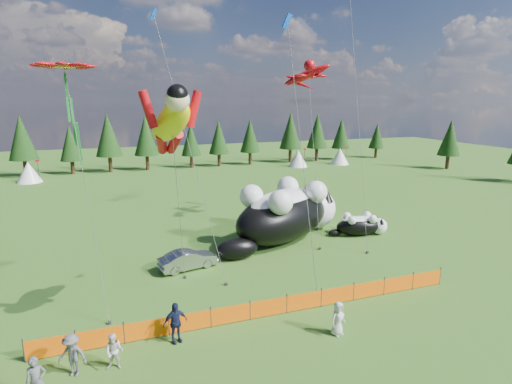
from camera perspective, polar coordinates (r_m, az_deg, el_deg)
ground at (r=23.84m, az=-0.89°, el=-13.94°), size 160.00×160.00×0.00m
safety_fence at (r=21.11m, az=1.82°, el=-16.18°), size 22.06×0.06×1.10m
tree_line at (r=65.87m, az=-13.58°, el=6.62°), size 90.00×4.00×8.00m
festival_tents at (r=63.44m, az=-3.01°, el=4.36°), size 50.00×3.20×2.80m
cat_large at (r=31.59m, az=4.55°, el=-2.87°), size 11.84×8.55×4.64m
cat_small at (r=33.89m, az=14.80°, el=-4.54°), size 5.01×2.43×1.82m
car at (r=26.82m, az=-9.66°, el=-9.50°), size 4.01×2.11×1.26m
spectator_a at (r=17.68m, az=-28.89°, el=-22.58°), size 0.76×0.56×1.89m
spectator_b at (r=18.42m, az=-19.59°, el=-20.70°), size 0.87×0.68×1.57m
spectator_c at (r=19.32m, az=-11.45°, el=-17.82°), size 1.24×0.84×1.94m
spectator_d at (r=18.60m, az=-24.77°, el=-20.41°), size 1.30×1.01×1.79m
spectator_e at (r=19.94m, az=11.63°, el=-17.28°), size 0.92×0.72×1.64m
superhero_kite at (r=18.46m, az=-12.13°, el=9.61°), size 4.68×7.38×12.19m
gecko_kite at (r=36.29m, az=7.23°, el=16.23°), size 6.51×11.17×15.22m
flower_kite at (r=23.29m, az=-25.69°, el=15.52°), size 3.87×6.01×13.04m
diamond_kite_a at (r=25.06m, az=-13.75°, el=21.20°), size 3.38×4.04×16.43m
diamond_kite_c at (r=20.16m, az=4.83°, el=20.63°), size 2.17×1.32×15.07m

